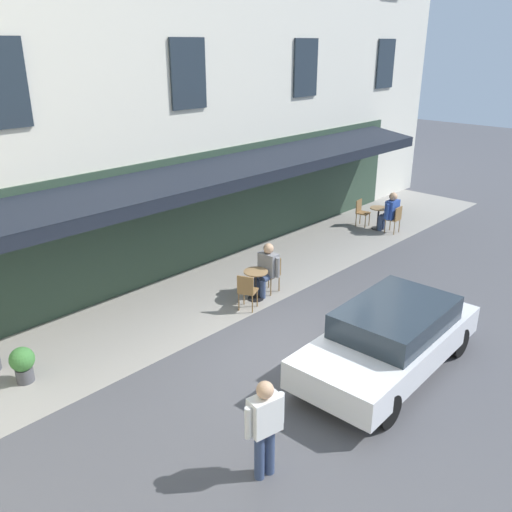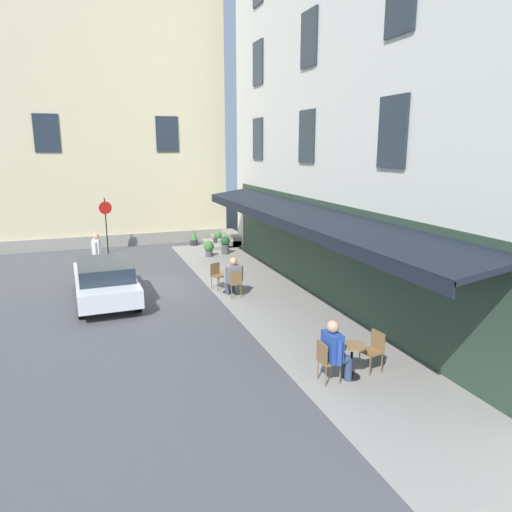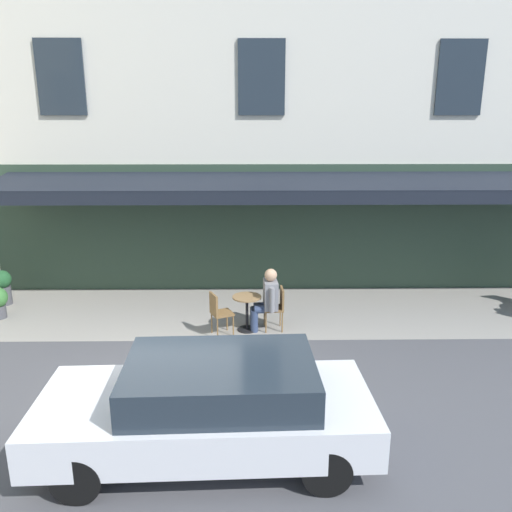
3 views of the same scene
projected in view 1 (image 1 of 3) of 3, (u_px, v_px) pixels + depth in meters
The scene contains 13 objects.
ground_plane at pixel (293, 354), 11.00m from camera, with size 70.00×70.00×0.00m, color #4C4C51.
sidewalk_cafe_terrace at pixel (275, 265), 15.37m from camera, with size 20.50×3.20×0.01m, color gray.
cafe_table_near_entrance at pixel (256, 281), 13.19m from camera, with size 0.60×0.60×0.75m.
cafe_chair_wicker_near_door at pixel (247, 289), 12.61m from camera, with size 0.53×0.53×0.91m.
cafe_chair_wicker_corner_left at pixel (272, 271), 13.62m from camera, with size 0.42×0.42×0.91m.
cafe_table_mid_terrace at pixel (378, 215), 18.21m from camera, with size 0.60×0.60×0.75m.
cafe_chair_wicker_back_row at pixel (395, 217), 17.79m from camera, with size 0.41×0.41×0.91m.
cafe_chair_wicker_by_window at pixel (361, 210), 18.52m from camera, with size 0.46×0.46×0.91m.
seated_patron_in_blue at pixel (390, 211), 17.86m from camera, with size 0.71×0.59×1.36m.
seated_companion_in_grey at pixel (267, 268), 13.40m from camera, with size 0.58×0.68×1.33m.
walking_pedestrian_in_white at pixel (265, 422), 7.59m from camera, with size 0.66×0.35×1.62m.
potted_plant_entrance_right at pixel (23, 363), 9.97m from camera, with size 0.46×0.46×0.71m.
parked_car_white at pixel (391, 337), 10.25m from camera, with size 4.36×1.94×1.33m.
Camera 1 is at (7.40, 5.97, 5.93)m, focal length 37.78 mm.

